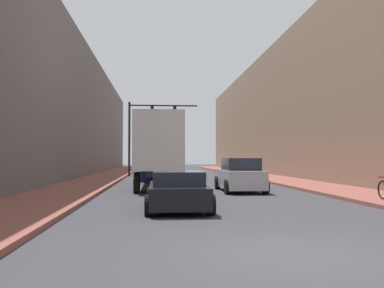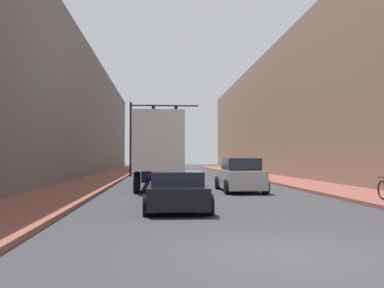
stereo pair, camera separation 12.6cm
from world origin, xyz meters
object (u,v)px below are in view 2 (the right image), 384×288
Objects in this scene: sedan_car at (176,191)px; traffic_signal_gantry at (146,125)px; suv_car at (240,176)px; semi_truck at (159,149)px.

traffic_signal_gantry is at bearing 93.95° from sedan_car.
suv_car is (3.54, 7.29, 0.18)m from sedan_car.
semi_truck is at bearing -85.24° from traffic_signal_gantry.
semi_truck is 6.11m from suv_car.
semi_truck is at bearing 134.15° from suv_car.
traffic_signal_gantry reaches higher than sedan_car.
traffic_signal_gantry reaches higher than suv_car.
sedan_car is 8.10m from suv_car.
suv_car is 0.67× the size of traffic_signal_gantry.
sedan_car is (0.60, -11.55, -1.61)m from semi_truck.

